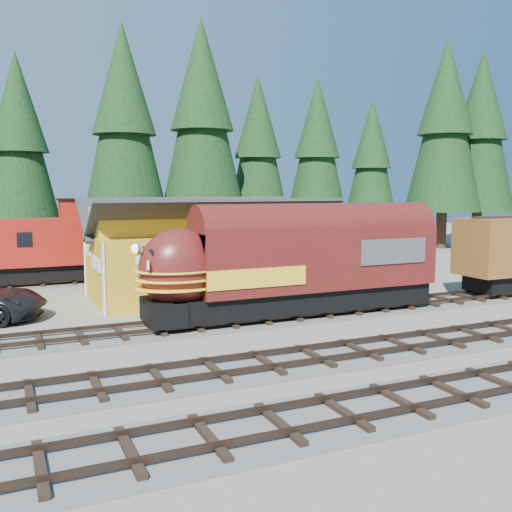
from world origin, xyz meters
name	(u,v)px	position (x,y,z in m)	size (l,w,h in m)	color
ground	(302,343)	(0.00, 0.00, 0.00)	(120.00, 120.00, 0.00)	#6B665B
track_siding	(437,301)	(10.00, 4.00, 0.06)	(68.00, 3.20, 0.33)	#4C4947
track_spur	(6,286)	(-10.00, 18.00, 0.06)	(32.00, 3.20, 0.33)	#4C4947
depot	(208,241)	(0.00, 10.50, 2.96)	(12.80, 7.00, 5.30)	gold
conifer_backdrop	(228,130)	(6.53, 24.22, 10.32)	(78.77, 22.69, 17.52)	black
locomotive	(288,268)	(1.44, 4.00, 2.28)	(14.12, 2.81, 3.84)	black
caboose	(65,245)	(-6.56, 18.00, 2.39)	(9.14, 2.65, 4.75)	black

